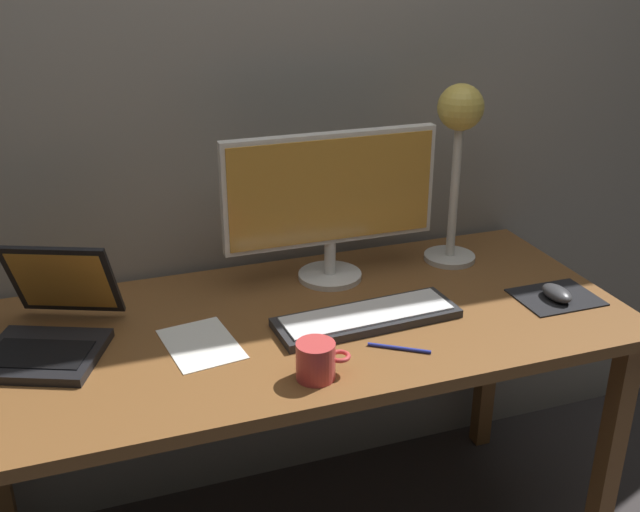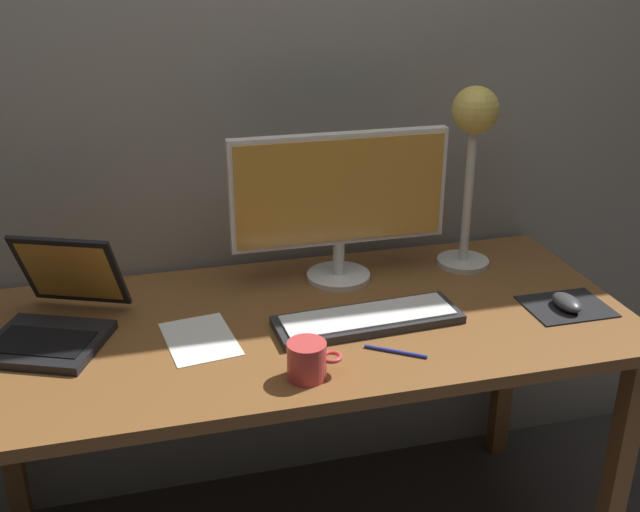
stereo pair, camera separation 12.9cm
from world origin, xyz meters
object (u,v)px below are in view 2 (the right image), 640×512
(monitor, at_px, (339,197))
(keyboard_main, at_px, (368,319))
(mouse, at_px, (567,302))
(pen, at_px, (396,351))
(laptop, at_px, (58,308))
(coffee_mug, at_px, (308,360))
(desk_lamp, at_px, (473,139))

(monitor, height_order, keyboard_main, monitor)
(monitor, distance_m, keyboard_main, 0.33)
(monitor, bearing_deg, mouse, -32.11)
(monitor, relative_size, pen, 4.00)
(laptop, height_order, coffee_mug, laptop)
(keyboard_main, bearing_deg, monitor, 89.95)
(keyboard_main, relative_size, mouse, 4.66)
(keyboard_main, xyz_separation_m, coffee_mug, (-0.19, -0.19, 0.03))
(desk_lamp, distance_m, mouse, 0.48)
(keyboard_main, xyz_separation_m, mouse, (0.49, -0.05, 0.01))
(coffee_mug, bearing_deg, laptop, 146.94)
(monitor, height_order, mouse, monitor)
(monitor, relative_size, coffee_mug, 4.81)
(laptop, relative_size, mouse, 3.93)
(laptop, relative_size, coffee_mug, 3.24)
(desk_lamp, xyz_separation_m, pen, (-0.34, -0.40, -0.35))
(keyboard_main, distance_m, coffee_mug, 0.27)
(monitor, xyz_separation_m, mouse, (0.49, -0.31, -0.21))
(pen, bearing_deg, monitor, 92.56)
(laptop, xyz_separation_m, coffee_mug, (0.50, -0.33, -0.02))
(keyboard_main, relative_size, laptop, 1.18)
(laptop, height_order, pen, laptop)
(mouse, bearing_deg, pen, -169.13)
(laptop, relative_size, desk_lamp, 0.77)
(desk_lamp, bearing_deg, pen, -130.19)
(laptop, bearing_deg, monitor, 9.32)
(desk_lamp, distance_m, pen, 0.63)
(coffee_mug, bearing_deg, monitor, 66.74)
(pen, bearing_deg, mouse, 10.87)
(mouse, bearing_deg, keyboard_main, 173.92)
(monitor, bearing_deg, pen, -87.44)
(mouse, height_order, coffee_mug, coffee_mug)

